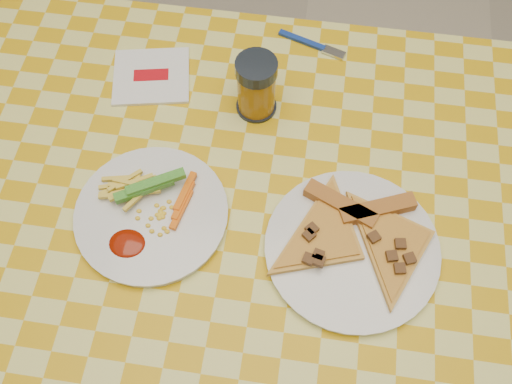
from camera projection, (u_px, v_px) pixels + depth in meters
ground at (259, 349)px, 1.52m from camera, size 8.00×8.00×0.00m
table at (261, 253)px, 0.91m from camera, size 1.28×0.88×0.76m
plate_left at (152, 215)px, 0.86m from camera, size 0.29×0.29×0.01m
plate_right at (352, 249)px, 0.83m from camera, size 0.29×0.29×0.01m
fries_veggies at (147, 201)px, 0.85m from camera, size 0.16×0.15×0.04m
pizza_slices at (356, 235)px, 0.82m from camera, size 0.31×0.26×0.02m
drink_glass at (256, 87)px, 0.91m from camera, size 0.07×0.07×0.11m
napkin at (151, 76)px, 0.98m from camera, size 0.15×0.14×0.01m
fork at (312, 44)px, 1.02m from camera, size 0.12×0.05×0.01m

